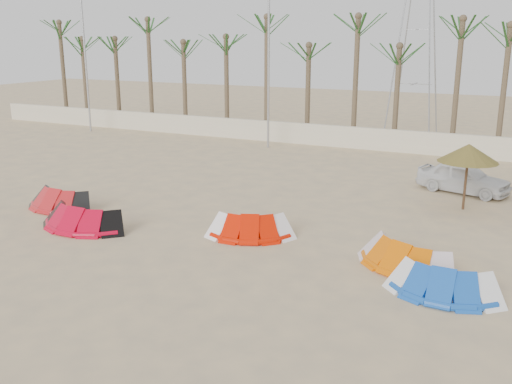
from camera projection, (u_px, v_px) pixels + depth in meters
The scene contains 13 objects.
ground at pixel (157, 293), 15.04m from camera, with size 120.00×120.00×0.00m, color #D1B27E.
boundary_wall at pixel (373, 139), 33.94m from camera, with size 60.00×0.30×1.30m, color beige.
palm_line at pixel (397, 38), 33.44m from camera, with size 52.00×4.00×7.70m.
lamp_a at pixel (85, 48), 39.30m from camera, with size 1.25×0.14×11.00m.
lamp_b at pixel (269, 50), 33.38m from camera, with size 1.25×0.14×11.00m.
pylon at pixel (410, 136), 38.90m from camera, with size 3.00×3.00×14.00m, color #A5A8AD, non-canonical shape.
kite_red_left at pixel (64, 197), 22.48m from camera, with size 3.00×1.58×0.90m.
kite_red_mid at pixel (88, 215), 20.20m from camera, with size 3.38×1.56×0.90m.
kite_red_right at pixel (254, 224), 19.30m from camera, with size 3.27×2.37×0.90m.
kite_orange at pixel (406, 252), 16.74m from camera, with size 3.50×2.49×0.90m.
kite_blue at pixel (445, 278), 14.93m from camera, with size 2.94×1.59×0.90m.
parasol_left at pixel (468, 153), 21.76m from camera, with size 2.29×2.29×2.60m.
car at pixel (464, 178), 24.57m from camera, with size 1.57×3.89×1.33m, color silver.
Camera 1 is at (8.41, -11.26, 6.54)m, focal length 40.00 mm.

